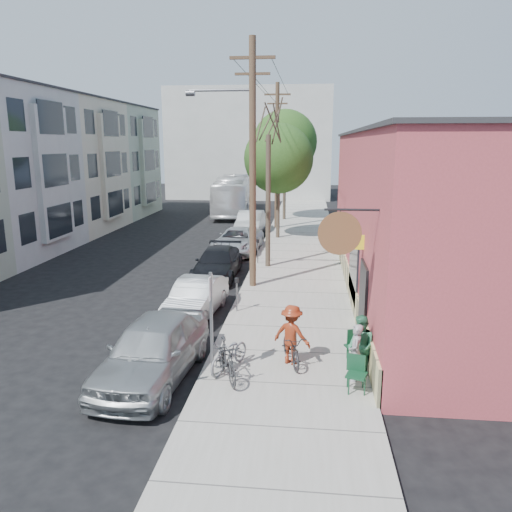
# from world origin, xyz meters

# --- Properties ---
(ground) EXTENTS (120.00, 120.00, 0.00)m
(ground) POSITION_xyz_m (0.00, 0.00, 0.00)
(ground) COLOR black
(sidewalk) EXTENTS (4.50, 58.00, 0.15)m
(sidewalk) POSITION_xyz_m (4.25, 11.00, 0.07)
(sidewalk) COLOR #9C9A90
(sidewalk) RESTS_ON ground
(cafe_building) EXTENTS (6.60, 20.20, 6.61)m
(cafe_building) POSITION_xyz_m (8.99, 4.99, 3.30)
(cafe_building) COLOR #AB3F47
(cafe_building) RESTS_ON ground
(apartment_row) EXTENTS (6.30, 32.00, 9.00)m
(apartment_row) POSITION_xyz_m (-11.85, 14.00, 4.50)
(apartment_row) COLOR #9DA88E
(apartment_row) RESTS_ON ground
(end_cap_building) EXTENTS (18.00, 8.00, 12.00)m
(end_cap_building) POSITION_xyz_m (-2.00, 42.00, 6.00)
(end_cap_building) COLOR #B6B7B1
(end_cap_building) RESTS_ON ground
(sign_post) EXTENTS (0.07, 0.45, 2.80)m
(sign_post) POSITION_xyz_m (2.35, -3.75, 1.83)
(sign_post) COLOR slate
(sign_post) RESTS_ON sidewalk
(parking_meter_near) EXTENTS (0.14, 0.14, 1.24)m
(parking_meter_near) POSITION_xyz_m (2.25, 1.42, 0.98)
(parking_meter_near) COLOR slate
(parking_meter_near) RESTS_ON sidewalk
(parking_meter_far) EXTENTS (0.14, 0.14, 1.24)m
(parking_meter_far) POSITION_xyz_m (2.25, 8.84, 0.98)
(parking_meter_far) COLOR slate
(parking_meter_far) RESTS_ON sidewalk
(utility_pole_near) EXTENTS (3.57, 0.28, 10.00)m
(utility_pole_near) POSITION_xyz_m (2.39, 4.81, 5.41)
(utility_pole_near) COLOR #503A28
(utility_pole_near) RESTS_ON sidewalk
(utility_pole_far) EXTENTS (1.80, 0.28, 10.00)m
(utility_pole_far) POSITION_xyz_m (2.45, 19.94, 5.34)
(utility_pole_far) COLOR #503A28
(utility_pole_far) RESTS_ON sidewalk
(tree_bare) EXTENTS (0.24, 0.24, 6.35)m
(tree_bare) POSITION_xyz_m (2.80, 8.33, 3.33)
(tree_bare) COLOR #44392C
(tree_bare) RESTS_ON sidewalk
(tree_leafy_mid) EXTENTS (4.36, 4.36, 7.19)m
(tree_leafy_mid) POSITION_xyz_m (2.80, 16.08, 5.15)
(tree_leafy_mid) COLOR #44392C
(tree_leafy_mid) RESTS_ON sidewalk
(tree_leafy_far) EXTENTS (4.96, 4.96, 8.53)m
(tree_leafy_far) POSITION_xyz_m (2.80, 24.10, 6.19)
(tree_leafy_far) COLOR #44392C
(tree_leafy_far) RESTS_ON sidewalk
(patio_chair_a) EXTENTS (0.66, 0.66, 0.88)m
(patio_chair_a) POSITION_xyz_m (6.13, -2.48, 0.59)
(patio_chair_a) COLOR #0F3821
(patio_chair_a) RESTS_ON sidewalk
(patio_chair_b) EXTENTS (0.63, 0.63, 0.88)m
(patio_chair_b) POSITION_xyz_m (6.02, -4.22, 0.59)
(patio_chair_b) COLOR #0F3821
(patio_chair_b) RESTS_ON sidewalk
(patron_grey) EXTENTS (0.40, 0.57, 1.49)m
(patron_grey) POSITION_xyz_m (6.04, -3.58, 0.90)
(patron_grey) COLOR gray
(patron_grey) RESTS_ON sidewalk
(patron_green) EXTENTS (0.85, 0.95, 1.60)m
(patron_green) POSITION_xyz_m (6.20, -3.25, 0.95)
(patron_green) COLOR #317C56
(patron_green) RESTS_ON sidewalk
(cyclist) EXTENTS (1.24, 1.01, 1.67)m
(cyclist) POSITION_xyz_m (4.38, -2.77, 0.99)
(cyclist) COLOR maroon
(cyclist) RESTS_ON sidewalk
(cyclist_bike) EXTENTS (1.03, 1.77, 0.88)m
(cyclist_bike) POSITION_xyz_m (4.38, -2.77, 0.59)
(cyclist_bike) COLOR black
(cyclist_bike) RESTS_ON sidewalk
(parked_bike_a) EXTENTS (1.15, 1.78, 1.04)m
(parked_bike_a) POSITION_xyz_m (2.76, -3.91, 0.67)
(parked_bike_a) COLOR black
(parked_bike_a) RESTS_ON sidewalk
(parked_bike_b) EXTENTS (1.23, 1.78, 0.89)m
(parked_bike_b) POSITION_xyz_m (2.74, -3.33, 0.59)
(parked_bike_b) COLOR slate
(parked_bike_b) RESTS_ON sidewalk
(car_0) EXTENTS (2.35, 5.02, 1.66)m
(car_0) POSITION_xyz_m (0.79, -3.81, 0.83)
(car_0) COLOR #9BA0A2
(car_0) RESTS_ON ground
(car_1) EXTENTS (1.77, 4.18, 1.34)m
(car_1) POSITION_xyz_m (0.80, 1.16, 0.67)
(car_1) COLOR #A8ADB0
(car_1) RESTS_ON ground
(car_2) EXTENTS (1.91, 4.66, 1.35)m
(car_2) POSITION_xyz_m (0.62, 6.50, 0.68)
(car_2) COLOR black
(car_2) RESTS_ON ground
(car_3) EXTENTS (2.65, 5.18, 1.40)m
(car_3) POSITION_xyz_m (0.80, 11.85, 0.70)
(car_3) COLOR silver
(car_3) RESTS_ON ground
(car_4) EXTENTS (1.67, 4.75, 1.56)m
(car_4) POSITION_xyz_m (0.80, 17.93, 0.78)
(car_4) COLOR #AAAFB2
(car_4) RESTS_ON ground
(bus) EXTENTS (3.70, 11.86, 3.25)m
(bus) POSITION_xyz_m (-1.96, 27.92, 1.63)
(bus) COLOR white
(bus) RESTS_ON ground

